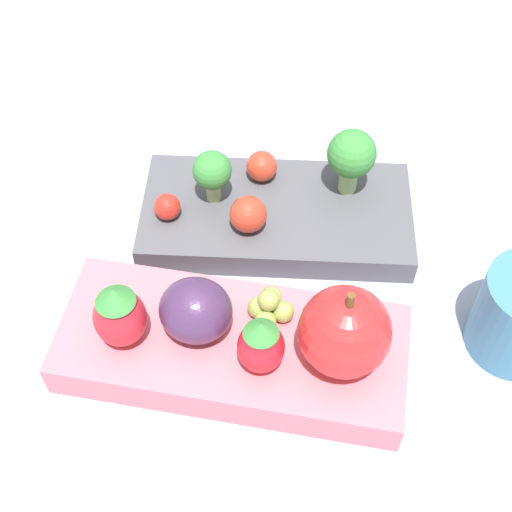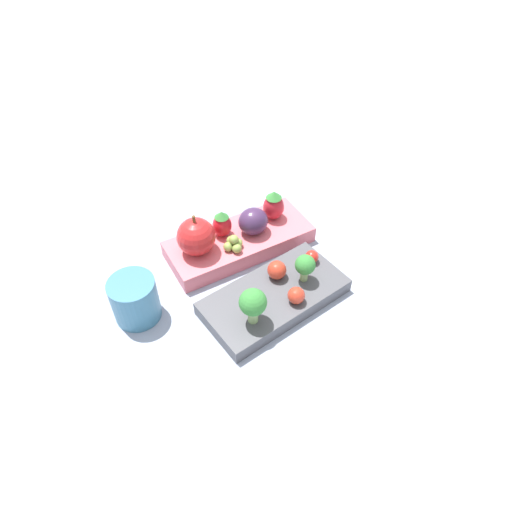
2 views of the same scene
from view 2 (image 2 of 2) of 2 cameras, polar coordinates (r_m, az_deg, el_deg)
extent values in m
plane|color=#939EB2|center=(0.70, -0.79, -2.35)|extent=(4.00, 4.00, 0.00)
cube|color=#4C4C51|center=(0.65, 2.31, -5.14)|extent=(0.22, 0.13, 0.02)
cube|color=#DB6670|center=(0.73, -2.07, 1.80)|extent=(0.23, 0.10, 0.03)
cylinder|color=#93B770|center=(0.66, 6.03, -2.38)|extent=(0.01, 0.01, 0.02)
sphere|color=#388438|center=(0.64, 6.17, -1.09)|extent=(0.03, 0.03, 0.03)
cylinder|color=#93B770|center=(0.61, -0.38, -7.39)|extent=(0.01, 0.01, 0.02)
sphere|color=#388438|center=(0.58, -0.39, -5.80)|extent=(0.04, 0.04, 0.04)
sphere|color=red|center=(0.65, 2.62, -1.76)|extent=(0.03, 0.03, 0.03)
sphere|color=red|center=(0.63, 5.05, -4.93)|extent=(0.02, 0.02, 0.02)
sphere|color=red|center=(0.68, 7.00, -0.09)|extent=(0.02, 0.02, 0.02)
sphere|color=red|center=(0.68, -7.50, 2.42)|extent=(0.06, 0.06, 0.06)
cylinder|color=brown|center=(0.66, -7.76, 4.50)|extent=(0.00, 0.00, 0.01)
ellipsoid|color=red|center=(0.71, -4.26, 3.85)|extent=(0.03, 0.03, 0.04)
cone|color=#388438|center=(0.70, -4.36, 5.18)|extent=(0.02, 0.02, 0.01)
ellipsoid|color=red|center=(0.74, 2.21, 6.16)|extent=(0.03, 0.03, 0.04)
cone|color=#388438|center=(0.72, 2.26, 7.67)|extent=(0.03, 0.03, 0.01)
ellipsoid|color=#42284C|center=(0.71, -0.36, 4.37)|extent=(0.05, 0.04, 0.04)
sphere|color=#8EA84C|center=(0.69, -3.51, 1.17)|extent=(0.01, 0.01, 0.01)
sphere|color=#8EA84C|center=(0.69, -2.40, 0.94)|extent=(0.01, 0.01, 0.01)
sphere|color=#8EA84C|center=(0.70, -2.04, 1.71)|extent=(0.01, 0.01, 0.01)
sphere|color=#8EA84C|center=(0.70, -3.13, 1.94)|extent=(0.01, 0.01, 0.01)
sphere|color=#8EA84C|center=(0.69, -2.80, 2.07)|extent=(0.01, 0.01, 0.01)
cylinder|color=teal|center=(0.64, -14.91, -5.27)|extent=(0.06, 0.06, 0.07)
camera|label=1|loc=(0.74, -19.23, 36.68)|focal=50.00mm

